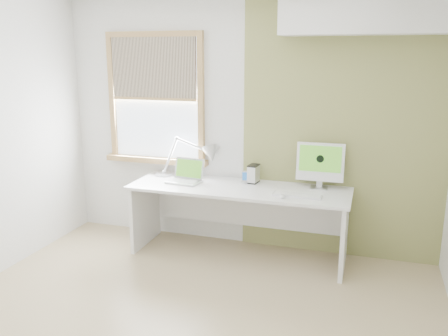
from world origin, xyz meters
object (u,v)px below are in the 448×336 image
at_px(external_drive, 254,174).
at_px(imac, 320,163).
at_px(desk_lamp, 202,156).
at_px(laptop, 186,176).
at_px(desk, 240,204).

distance_m(external_drive, imac, 0.69).
bearing_deg(external_drive, desk_lamp, 174.40).
bearing_deg(laptop, desk_lamp, 67.97).
xyz_separation_m(desk, desk_lamp, (-0.49, 0.20, 0.42)).
xyz_separation_m(external_drive, imac, (0.67, 0.01, 0.16)).
relative_size(desk_lamp, external_drive, 4.14).
height_order(laptop, imac, imac).
xyz_separation_m(desk_lamp, external_drive, (0.59, -0.06, -0.13)).
bearing_deg(laptop, external_drive, 14.12).
height_order(desk_lamp, external_drive, desk_lamp).
height_order(external_drive, imac, imac).
height_order(desk, imac, imac).
bearing_deg(desk_lamp, desk, -22.84).
bearing_deg(imac, desk_lamp, 177.78).
distance_m(desk, laptop, 0.63).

